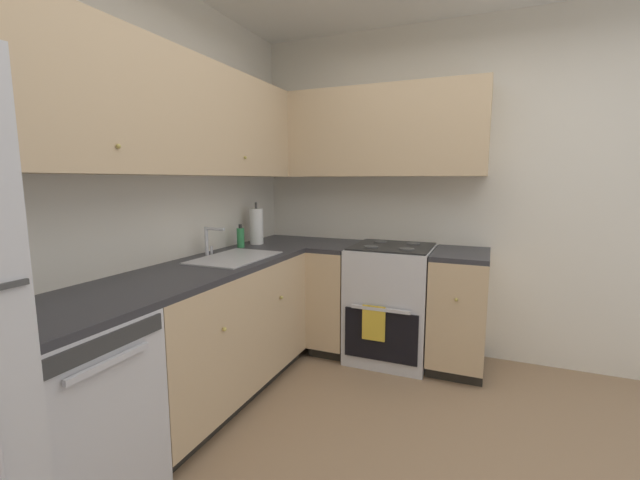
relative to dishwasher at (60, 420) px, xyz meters
name	(u,v)px	position (x,y,z in m)	size (l,w,h in m)	color
wall_back	(111,199)	(0.60, 0.33, 0.88)	(3.68, 0.05, 2.63)	silver
wall_right	(475,194)	(2.42, -1.48, 0.88)	(0.05, 3.66, 2.63)	silver
dishwasher	(60,420)	(0.00, 0.00, 0.00)	(0.60, 0.63, 0.87)	silver
lower_cabinets_back	(215,333)	(1.05, 0.00, 0.00)	(1.49, 0.62, 0.87)	tan
countertop_back	(213,266)	(1.05, 0.00, 0.45)	(2.69, 0.60, 0.04)	#2D2D33
lower_cabinets_right	(403,306)	(2.09, -1.01, 0.00)	(0.62, 1.32, 0.87)	tan
countertop_right	(405,250)	(2.09, -1.01, 0.45)	(0.60, 1.32, 0.03)	#2D2D33
oven_range	(391,302)	(2.11, -0.91, 0.02)	(0.68, 0.62, 1.05)	silver
upper_cabinets_back	(169,115)	(0.89, 0.14, 1.36)	(2.37, 0.34, 0.69)	tan
upper_cabinets_right	(365,133)	(2.23, -0.63, 1.36)	(0.32, 1.87, 0.69)	tan
sink	(235,264)	(1.25, -0.03, 0.43)	(0.62, 0.40, 0.10)	#B7B7BC
faucet	(210,239)	(1.25, 0.18, 0.59)	(0.07, 0.16, 0.20)	silver
soap_bottle	(241,237)	(1.63, 0.18, 0.55)	(0.06, 0.06, 0.18)	#338C4C
paper_towel_roll	(256,226)	(1.84, 0.16, 0.61)	(0.11, 0.11, 0.35)	white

